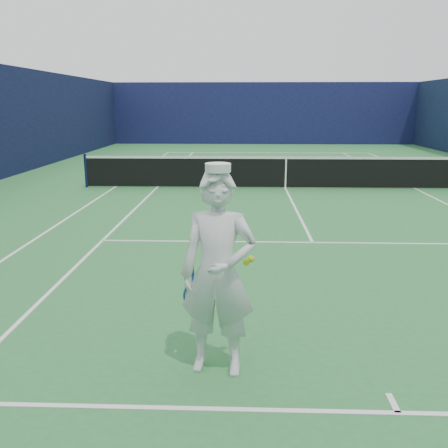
# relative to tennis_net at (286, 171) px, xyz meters

# --- Properties ---
(ground) EXTENTS (80.00, 80.00, 0.00)m
(ground) POSITION_rel_tennis_net_xyz_m (0.00, 0.00, -0.55)
(ground) COLOR #2C7438
(ground) RESTS_ON ground
(court_markings) EXTENTS (11.03, 23.83, 0.01)m
(court_markings) POSITION_rel_tennis_net_xyz_m (0.00, 0.00, -0.55)
(court_markings) COLOR white
(court_markings) RESTS_ON ground
(windscreen_fence) EXTENTS (20.12, 36.12, 4.00)m
(windscreen_fence) POSITION_rel_tennis_net_xyz_m (0.00, 0.00, 1.45)
(windscreen_fence) COLOR #10133C
(windscreen_fence) RESTS_ON ground
(tennis_net) EXTENTS (12.88, 0.09, 1.07)m
(tennis_net) POSITION_rel_tennis_net_xyz_m (0.00, 0.00, 0.00)
(tennis_net) COLOR #141E4C
(tennis_net) RESTS_ON ground
(tennis_player) EXTENTS (0.80, 0.59, 2.09)m
(tennis_player) POSITION_rel_tennis_net_xyz_m (-1.60, -11.18, 0.47)
(tennis_player) COLOR white
(tennis_player) RESTS_ON ground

